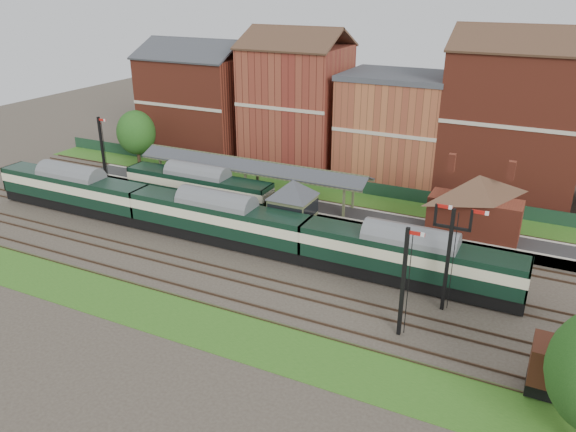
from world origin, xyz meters
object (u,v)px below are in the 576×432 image
at_px(platform_railcar, 198,187).
at_px(dmu_train, 217,218).
at_px(signal_box, 293,209).
at_px(semaphore_bracket, 449,253).

bearing_deg(platform_railcar, dmu_train, -44.76).
bearing_deg(dmu_train, signal_box, 28.13).
xyz_separation_m(dmu_train, platform_railcar, (-6.55, 6.50, -0.12)).
height_order(semaphore_bracket, platform_railcar, semaphore_bracket).
height_order(signal_box, semaphore_bracket, semaphore_bracket).
xyz_separation_m(signal_box, dmu_train, (-6.08, -3.25, -0.80)).
height_order(signal_box, dmu_train, signal_box).
bearing_deg(semaphore_bracket, dmu_train, 173.25).
height_order(semaphore_bracket, dmu_train, semaphore_bracket).
relative_size(signal_box, semaphore_bracket, 0.73).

